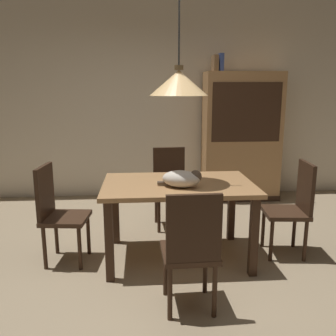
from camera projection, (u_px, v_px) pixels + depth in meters
name	position (u px, v px, depth m)	size (l,w,h in m)	color
ground	(167.00, 280.00, 3.07)	(10.00, 10.00, 0.00)	#998466
back_wall	(154.00, 100.00, 5.34)	(6.40, 0.10, 2.90)	beige
dining_table	(178.00, 193.00, 3.36)	(1.40, 0.90, 0.75)	#A87A4C
chair_far_back	(170.00, 183.00, 4.24)	(0.42, 0.42, 0.93)	#382316
chair_near_front	(191.00, 247.00, 2.53)	(0.41, 0.41, 0.93)	#382316
chair_right_side	(294.00, 205.00, 3.46)	(0.44, 0.44, 0.93)	#382316
chair_left_side	(57.00, 210.00, 3.31)	(0.44, 0.44, 0.93)	#382316
cat_sleeping	(182.00, 179.00, 3.18)	(0.41, 0.32, 0.16)	beige
pendant_lamp	(179.00, 83.00, 3.14)	(0.52, 0.52, 1.30)	#E5B775
hutch_bookcase	(241.00, 139.00, 5.23)	(1.12, 0.45, 1.85)	#A87A4C
book_brown_thick	(215.00, 63.00, 4.97)	(0.06, 0.24, 0.22)	brown
book_blue_wide	(220.00, 63.00, 4.97)	(0.06, 0.24, 0.24)	#384C93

